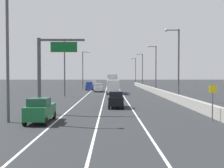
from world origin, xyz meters
name	(u,v)px	position (x,y,z in m)	size (l,w,h in m)	color
ground_plane	(114,91)	(0.00, 64.00, 0.00)	(320.00, 320.00, 0.00)	#26282B
lane_stripe_left	(89,93)	(-5.50, 55.00, 0.00)	(0.16, 130.00, 0.00)	silver
lane_stripe_center	(105,93)	(-2.00, 55.00, 0.00)	(0.16, 130.00, 0.00)	silver
lane_stripe_right	(122,93)	(1.50, 55.00, 0.00)	(0.16, 130.00, 0.00)	silver
jersey_barrier_right	(170,96)	(8.41, 40.00, 0.55)	(0.60, 120.00, 1.10)	gray
overhead_sign_gantry	(47,66)	(-7.26, 23.94, 4.73)	(4.68, 0.36, 7.50)	#47474C
speed_advisory_sign	(213,100)	(7.51, 19.38, 1.76)	(0.60, 0.11, 3.00)	#4C4C51
lamp_post_right_second	(177,60)	(8.56, 36.22, 5.98)	(2.14, 0.44, 10.45)	#4C4C51
lamp_post_right_third	(155,66)	(9.14, 59.41, 5.98)	(2.14, 0.44, 10.45)	#4C4C51
lamp_post_right_fourth	(142,68)	(8.81, 82.61, 5.98)	(2.14, 0.44, 10.45)	#4C4C51
lamp_post_right_fifth	(135,69)	(8.81, 105.80, 5.98)	(2.14, 0.44, 10.45)	#4C4C51
lamp_post_left_near	(11,49)	(-9.04, 19.03, 5.98)	(2.14, 0.44, 10.45)	#4C4C51
lamp_post_left_mid	(66,63)	(-8.94, 46.86, 5.98)	(2.14, 0.44, 10.45)	#4C4C51
lamp_post_left_far	(84,67)	(-8.37, 74.69, 5.98)	(2.14, 0.44, 10.45)	#4C4C51
car_gray_0	(111,84)	(-0.55, 80.64, 0.97)	(1.89, 4.30, 1.95)	slate
car_silver_1	(99,88)	(-3.59, 59.97, 0.95)	(2.00, 4.43, 1.90)	#B7B7BC
car_black_2	(116,99)	(-0.28, 29.14, 0.97)	(1.88, 4.24, 1.95)	black
car_blue_3	(90,86)	(-6.21, 67.63, 1.03)	(1.96, 4.53, 2.07)	#1E389E
car_green_4	(40,110)	(-6.67, 18.96, 1.00)	(1.80, 4.23, 2.02)	#196033
car_white_5	(94,83)	(-6.47, 91.76, 0.98)	(1.95, 4.20, 1.97)	white
box_truck	(113,85)	(-0.44, 54.65, 1.80)	(2.57, 9.78, 3.95)	silver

